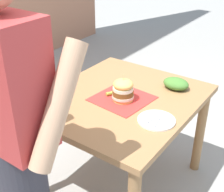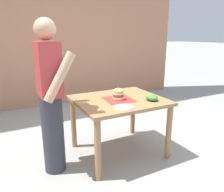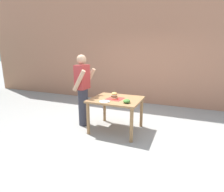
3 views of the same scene
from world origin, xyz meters
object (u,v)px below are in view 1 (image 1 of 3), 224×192
(side_plate_with_forks, at_px, (156,120))
(diner_across_table, at_px, (17,143))
(pickle_spear, at_px, (112,93))
(patio_table, at_px, (121,111))
(side_salad, at_px, (176,84))
(sandwich, at_px, (123,90))

(side_plate_with_forks, distance_m, diner_across_table, 0.80)
(diner_across_table, bearing_deg, pickle_spear, -85.49)
(patio_table, distance_m, diner_across_table, 0.88)
(pickle_spear, height_order, side_plate_with_forks, pickle_spear)
(pickle_spear, distance_m, diner_across_table, 0.84)
(side_salad, xyz_separation_m, diner_across_table, (0.24, 1.17, 0.10))
(sandwich, bearing_deg, side_plate_with_forks, 162.58)
(pickle_spear, relative_size, diner_across_table, 0.05)
(side_plate_with_forks, xyz_separation_m, diner_across_table, (0.33, 0.72, 0.13))
(sandwich, height_order, side_salad, sandwich)
(sandwich, relative_size, pickle_spear, 2.05)
(side_salad, bearing_deg, patio_table, 52.99)
(sandwich, bearing_deg, diner_across_table, 87.68)
(sandwich, height_order, pickle_spear, sandwich)
(pickle_spear, height_order, side_salad, side_salad)
(pickle_spear, distance_m, side_plate_with_forks, 0.41)
(pickle_spear, xyz_separation_m, diner_across_table, (-0.07, 0.83, 0.12))
(side_plate_with_forks, height_order, side_salad, side_salad)
(pickle_spear, height_order, diner_across_table, diner_across_table)
(patio_table, height_order, side_plate_with_forks, side_plate_with_forks)
(pickle_spear, relative_size, side_salad, 0.49)
(side_plate_with_forks, xyz_separation_m, side_salad, (0.09, -0.45, 0.03))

